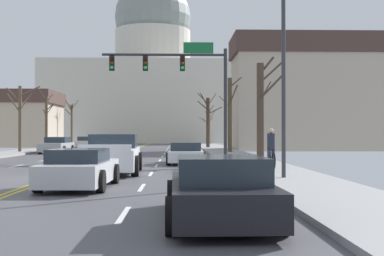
% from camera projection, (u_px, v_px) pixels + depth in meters
% --- Properties ---
extents(ground, '(20.00, 180.00, 0.20)m').
position_uv_depth(ground, '(52.00, 178.00, 18.82)').
color(ground, '#4B4B50').
extents(signal_gantry, '(7.91, 0.41, 7.27)m').
position_uv_depth(signal_gantry, '(182.00, 74.00, 32.59)').
color(signal_gantry, '#28282D').
rests_on(signal_gantry, ground).
extents(street_lamp_right, '(2.36, 0.24, 8.98)m').
position_uv_depth(street_lamp_right, '(275.00, 24.00, 17.60)').
color(street_lamp_right, '#333338').
rests_on(street_lamp_right, ground).
extents(capitol_building, '(35.97, 23.18, 31.82)m').
position_uv_depth(capitol_building, '(153.00, 85.00, 93.19)').
color(capitol_building, beige).
rests_on(capitol_building, ground).
extents(sedan_near_00, '(2.09, 4.65, 1.15)m').
position_uv_depth(sedan_near_00, '(186.00, 153.00, 27.75)').
color(sedan_near_00, silver).
rests_on(sedan_near_00, ground).
extents(pickup_truck_near_01, '(2.49, 5.62, 1.60)m').
position_uv_depth(pickup_truck_near_01, '(112.00, 155.00, 21.33)').
color(pickup_truck_near_01, silver).
rests_on(pickup_truck_near_01, ground).
extents(sedan_near_02, '(2.03, 4.34, 1.18)m').
position_uv_depth(sedan_near_02, '(80.00, 169.00, 15.51)').
color(sedan_near_02, silver).
rests_on(sedan_near_02, ground).
extents(sedan_near_03, '(2.02, 4.59, 1.22)m').
position_uv_depth(sedan_near_03, '(220.00, 191.00, 9.62)').
color(sedan_near_03, black).
rests_on(sedan_near_03, ground).
extents(sedan_oncoming_00, '(2.21, 4.64, 1.33)m').
position_uv_depth(sedan_oncoming_00, '(57.00, 146.00, 42.30)').
color(sedan_oncoming_00, '#9EA3A8').
rests_on(sedan_oncoming_00, ground).
extents(sedan_oncoming_01, '(2.01, 4.24, 1.28)m').
position_uv_depth(sedan_oncoming_01, '(86.00, 143.00, 55.88)').
color(sedan_oncoming_01, silver).
rests_on(sedan_oncoming_01, ground).
extents(flank_building_02, '(14.00, 9.30, 6.65)m').
position_uv_depth(flank_building_02, '(0.00, 119.00, 62.24)').
color(flank_building_02, '#B2A38E').
rests_on(flank_building_02, ground).
extents(flank_building_03, '(14.44, 6.78, 10.94)m').
position_uv_depth(flank_building_03, '(307.00, 93.00, 49.64)').
color(flank_building_03, '#B2A38E').
rests_on(flank_building_03, ground).
extents(bare_tree_00, '(2.30, 2.35, 4.72)m').
position_uv_depth(bare_tree_00, '(209.00, 126.00, 71.85)').
color(bare_tree_00, brown).
rests_on(bare_tree_00, ground).
extents(bare_tree_01, '(2.12, 1.78, 5.61)m').
position_uv_depth(bare_tree_01, '(71.00, 122.00, 64.61)').
color(bare_tree_01, '#4C3D2D').
rests_on(bare_tree_01, ground).
extents(bare_tree_02, '(1.45, 1.90, 5.63)m').
position_uv_depth(bare_tree_02, '(261.00, 110.00, 27.45)').
color(bare_tree_02, '#423328').
rests_on(bare_tree_02, ground).
extents(bare_tree_03, '(1.57, 2.18, 5.92)m').
position_uv_depth(bare_tree_03, '(46.00, 120.00, 52.24)').
color(bare_tree_03, '#4C3D2D').
rests_on(bare_tree_03, ground).
extents(bare_tree_04, '(2.76, 1.71, 5.86)m').
position_uv_depth(bare_tree_04, '(208.00, 121.00, 55.34)').
color(bare_tree_04, '#423328').
rests_on(bare_tree_04, ground).
extents(bare_tree_05, '(2.59, 2.42, 5.44)m').
position_uv_depth(bare_tree_05, '(20.00, 114.00, 42.34)').
color(bare_tree_05, brown).
rests_on(bare_tree_05, ground).
extents(bare_tree_06, '(1.72, 2.37, 6.01)m').
position_uv_depth(bare_tree_06, '(230.00, 113.00, 41.82)').
color(bare_tree_06, '#4C3D2D').
rests_on(bare_tree_06, ground).
extents(pedestrian_00, '(0.35, 0.34, 1.72)m').
position_uv_depth(pedestrian_00, '(271.00, 146.00, 22.62)').
color(pedestrian_00, '#33333D').
rests_on(pedestrian_00, ground).
extents(bicycle_parked, '(0.12, 1.77, 0.85)m').
position_uv_depth(bicycle_parked, '(271.00, 160.00, 22.32)').
color(bicycle_parked, black).
rests_on(bicycle_parked, ground).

